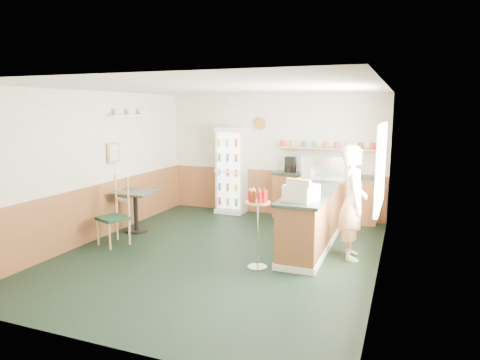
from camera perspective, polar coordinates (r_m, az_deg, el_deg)
The scene contains 13 objects.
ground at distance 7.24m, azimuth -2.68°, elevation -9.75°, with size 6.00×6.00×0.00m, color black.
room_envelope at distance 7.64m, azimuth -2.09°, elevation 3.03°, with size 5.04×6.02×2.72m.
service_counter at distance 7.70m, azimuth 9.88°, elevation -5.12°, with size 0.68×3.01×1.01m.
back_counter at distance 9.36m, azimuth 11.05°, elevation -1.98°, with size 2.24×0.42×1.69m.
drinks_fridge at distance 9.82m, azimuth -1.13°, elevation 1.30°, with size 0.65×0.54×1.97m.
display_case at distance 8.30m, azimuth 11.11°, elevation 1.42°, with size 0.83×0.43×0.47m.
cash_register at distance 6.52m, azimuth 8.16°, elevation -1.67°, with size 0.42×0.45×0.25m, color beige.
shopkeeper at distance 7.01m, azimuth 14.79°, elevation -2.93°, with size 0.61×0.44×1.83m, color tan.
condiment_stand at distance 6.38m, azimuth 2.36°, elevation -4.76°, with size 0.38×0.38×1.20m.
newspaper_rack at distance 7.85m, azimuth 7.58°, elevation -3.15°, with size 0.09×0.45×0.90m.
cafe_table at distance 8.55m, azimuth -13.76°, elevation -3.02°, with size 0.80×0.80×0.81m.
cafe_chair at distance 7.90m, azimuth -16.21°, elevation -3.68°, with size 0.58×0.59×1.22m.
dog_doorstop at distance 7.88m, azimuth 5.32°, elevation -7.31°, with size 0.20×0.25×0.24m.
Camera 1 is at (2.79, -6.24, 2.39)m, focal length 32.00 mm.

